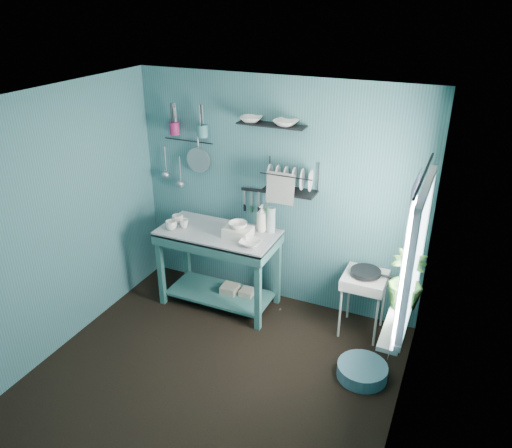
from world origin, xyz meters
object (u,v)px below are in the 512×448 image
at_px(hotplate_stand, 362,304).
at_px(floor_basin, 362,371).
at_px(mug_mid, 184,223).
at_px(mug_right, 178,219).
at_px(water_bottle, 271,220).
at_px(storage_tin_small, 247,297).
at_px(work_counter, 219,268).
at_px(mug_left, 171,225).
at_px(wash_tub, 238,232).
at_px(potted_plant, 406,280).
at_px(frying_pan, 366,272).
at_px(soap_bottle, 262,218).
at_px(dish_rack, 290,177).
at_px(storage_tin_large, 230,294).
at_px(utensil_cup_teal, 203,131).
at_px(utensil_cup_magenta, 174,128).
at_px(colander, 198,160).

height_order(hotplate_stand, floor_basin, hotplate_stand).
distance_m(mug_mid, mug_right, 0.13).
relative_size(water_bottle, storage_tin_small, 1.40).
bearing_deg(mug_mid, work_counter, 8.97).
bearing_deg(mug_left, floor_basin, -9.63).
bearing_deg(wash_tub, potted_plant, -15.26).
relative_size(potted_plant, floor_basin, 1.12).
distance_m(frying_pan, floor_basin, 0.95).
xyz_separation_m(work_counter, potted_plant, (2.01, -0.50, 0.64)).
height_order(mug_left, floor_basin, mug_left).
relative_size(soap_bottle, dish_rack, 0.54).
xyz_separation_m(mug_mid, water_bottle, (0.90, 0.28, 0.09)).
relative_size(wash_tub, storage_tin_small, 1.40).
distance_m(soap_bottle, dish_rack, 0.55).
relative_size(soap_bottle, storage_tin_large, 1.36).
height_order(mug_mid, mug_right, mug_right).
relative_size(mug_right, wash_tub, 0.44).
bearing_deg(utensil_cup_teal, storage_tin_small, -21.70).
bearing_deg(soap_bottle, storage_tin_small, -135.00).
bearing_deg(storage_tin_small, utensil_cup_magenta, 165.72).
bearing_deg(hotplate_stand, water_bottle, 167.84).
xyz_separation_m(work_counter, floor_basin, (1.75, -0.54, -0.39)).
xyz_separation_m(utensil_cup_teal, storage_tin_large, (0.42, -0.28, -1.77)).
distance_m(utensil_cup_teal, colander, 0.35).
bearing_deg(potted_plant, mug_mid, 169.56).
height_order(storage_tin_small, floor_basin, storage_tin_small).
height_order(hotplate_stand, dish_rack, dish_rack).
bearing_deg(hotplate_stand, mug_left, -179.27).
distance_m(mug_left, water_bottle, 1.07).
height_order(dish_rack, floor_basin, dish_rack).
bearing_deg(mug_mid, water_bottle, 17.28).
distance_m(hotplate_stand, storage_tin_large, 1.50).
bearing_deg(storage_tin_small, soap_bottle, 45.00).
distance_m(frying_pan, storage_tin_small, 1.42).
distance_m(utensil_cup_magenta, colander, 0.43).
bearing_deg(utensil_cup_teal, colander, 161.05).
bearing_deg(wash_tub, colander, 150.22).
xyz_separation_m(mug_right, colander, (0.09, 0.36, 0.58)).
height_order(soap_bottle, potted_plant, potted_plant).
relative_size(hotplate_stand, frying_pan, 2.25).
height_order(dish_rack, utensil_cup_magenta, utensil_cup_magenta).
distance_m(mug_left, colander, 0.78).
bearing_deg(work_counter, storage_tin_small, 10.11).
height_order(hotplate_stand, utensil_cup_magenta, utensil_cup_magenta).
xyz_separation_m(wash_tub, colander, (-0.66, 0.38, 0.58)).
distance_m(frying_pan, potted_plant, 0.86).
height_order(wash_tub, potted_plant, potted_plant).
distance_m(utensil_cup_magenta, storage_tin_small, 2.04).
bearing_deg(wash_tub, storage_tin_large, 154.98).
distance_m(water_bottle, frying_pan, 1.11).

